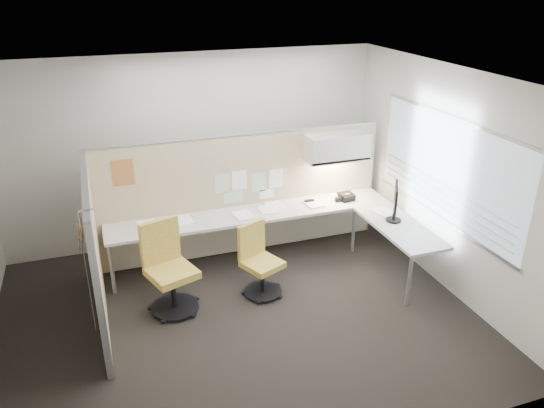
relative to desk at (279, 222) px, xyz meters
name	(u,v)px	position (x,y,z in m)	size (l,w,h in m)	color
floor	(238,317)	(-0.93, -1.13, -0.61)	(5.50, 4.50, 0.01)	black
ceiling	(230,81)	(-0.93, -1.13, 2.20)	(5.50, 4.50, 0.01)	white
wall_back	(193,150)	(-0.93, 1.12, 0.80)	(5.50, 0.02, 2.80)	beige
wall_front	(317,331)	(-0.93, -3.38, 0.80)	(5.50, 0.02, 2.80)	beige
wall_right	(447,180)	(1.82, -1.13, 0.80)	(0.02, 4.50, 2.80)	beige
window_pane	(447,169)	(1.79, -1.13, 0.95)	(0.01, 2.80, 1.30)	#A5B3C0
partition_back	(243,195)	(-0.38, 0.47, 0.27)	(4.10, 0.06, 1.75)	tan
partition_left	(95,253)	(-2.43, -0.63, 0.27)	(0.06, 2.20, 1.75)	tan
desk	(279,222)	(0.00, 0.00, 0.00)	(4.00, 2.07, 0.73)	beige
overhead_bin	(337,147)	(0.97, 0.26, 0.91)	(0.90, 0.36, 0.38)	beige
task_light_strip	(336,161)	(0.97, 0.26, 0.70)	(0.60, 0.06, 0.02)	#FFEABF
pinned_papers	(248,185)	(-0.30, 0.44, 0.43)	(1.01, 0.00, 0.47)	#8CBF8C
poster	(123,173)	(-1.98, 0.44, 0.82)	(0.28, 0.00, 0.35)	orange
chair_left	(169,270)	(-1.64, -0.65, -0.09)	(0.65, 0.67, 1.10)	black
chair_right	(259,262)	(-0.52, -0.69, -0.17)	(0.57, 0.58, 0.92)	black
monitor	(395,201)	(1.37, -0.73, 0.42)	(0.28, 0.43, 0.51)	black
phone	(346,197)	(1.09, 0.13, 0.18)	(0.23, 0.22, 0.12)	black
stapler	(309,201)	(0.54, 0.21, 0.15)	(0.14, 0.04, 0.05)	black
tape_dispenser	(338,200)	(0.96, 0.11, 0.16)	(0.10, 0.06, 0.06)	black
coat_hook	(82,245)	(-2.51, -1.48, 0.82)	(0.18, 0.42, 1.28)	silver
paper_stack_0	(147,226)	(-1.77, 0.17, 0.15)	(0.23, 0.30, 0.03)	white
paper_stack_1	(183,220)	(-1.29, 0.21, 0.14)	(0.23, 0.30, 0.02)	white
paper_stack_2	(243,216)	(-0.50, 0.06, 0.15)	(0.23, 0.30, 0.04)	white
paper_stack_3	(268,210)	(-0.11, 0.16, 0.14)	(0.23, 0.30, 0.02)	white
paper_stack_4	(313,204)	(0.57, 0.14, 0.14)	(0.23, 0.30, 0.02)	white
paper_stack_5	(383,212)	(1.37, -0.45, 0.14)	(0.23, 0.30, 0.02)	white
paper_stack_6	(275,206)	(0.04, 0.26, 0.14)	(0.23, 0.30, 0.01)	white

